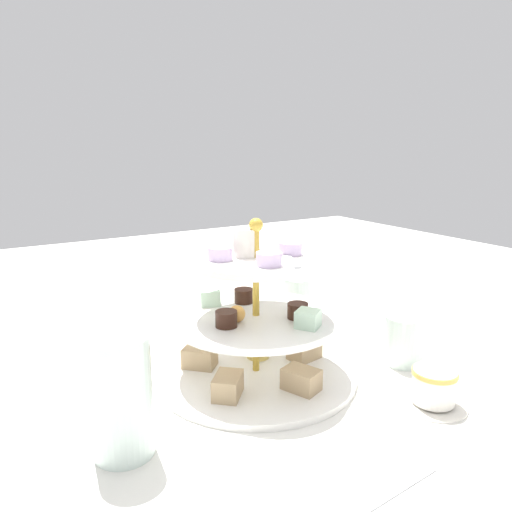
% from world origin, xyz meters
% --- Properties ---
extents(ground_plane, '(2.40, 2.40, 0.00)m').
position_xyz_m(ground_plane, '(0.00, 0.00, 0.00)').
color(ground_plane, silver).
extents(tiered_serving_stand, '(0.30, 0.30, 0.24)m').
position_xyz_m(tiered_serving_stand, '(0.00, 0.00, 0.07)').
color(tiered_serving_stand, white).
rests_on(tiered_serving_stand, ground_plane).
extents(water_glass_tall_right, '(0.07, 0.07, 0.14)m').
position_xyz_m(water_glass_tall_right, '(-0.08, 0.22, 0.07)').
color(water_glass_tall_right, silver).
rests_on(water_glass_tall_right, ground_plane).
extents(water_glass_short_left, '(0.06, 0.06, 0.08)m').
position_xyz_m(water_glass_short_left, '(-0.08, -0.22, 0.04)').
color(water_glass_short_left, silver).
rests_on(water_glass_short_left, ground_plane).
extents(teacup_with_saucer, '(0.09, 0.09, 0.05)m').
position_xyz_m(teacup_with_saucer, '(-0.19, -0.16, 0.02)').
color(teacup_with_saucer, white).
rests_on(teacup_with_saucer, ground_plane).
extents(butter_knife_left, '(0.07, 0.17, 0.00)m').
position_xyz_m(butter_knife_left, '(0.25, 0.14, 0.00)').
color(butter_knife_left, silver).
rests_on(butter_knife_left, ground_plane).
extents(butter_knife_right, '(0.03, 0.17, 0.00)m').
position_xyz_m(butter_knife_right, '(-0.29, 0.04, 0.00)').
color(butter_knife_right, silver).
rests_on(butter_knife_right, ground_plane).
extents(water_glass_mid_back, '(0.06, 0.06, 0.10)m').
position_xyz_m(water_glass_mid_back, '(0.13, -0.17, 0.05)').
color(water_glass_mid_back, silver).
rests_on(water_glass_mid_back, ground_plane).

